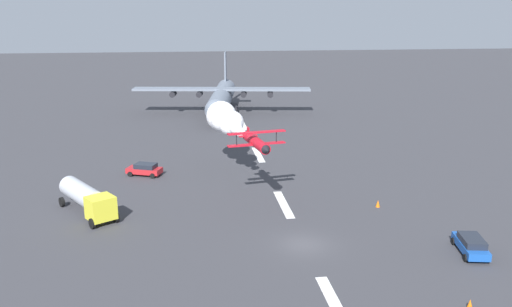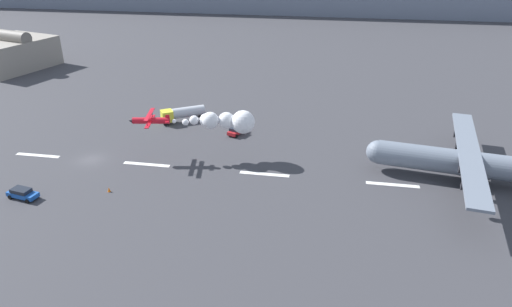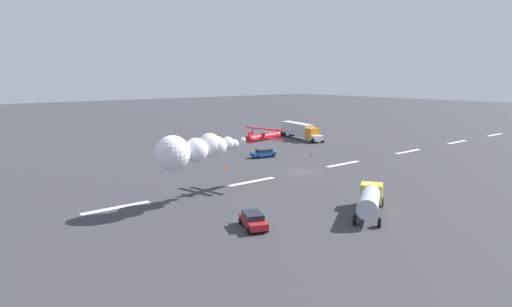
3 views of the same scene
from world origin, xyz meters
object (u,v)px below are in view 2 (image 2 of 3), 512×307
object	(u,v)px
stunt_biplane_red	(223,121)
fuel_tanker_truck	(182,113)
cargo_transport_plane	(460,161)
traffic_cone_far	(109,189)
airport_staff_sedan	(237,130)
followme_car_yellow	(22,193)

from	to	relation	value
stunt_biplane_red	fuel_tanker_truck	xyz separation A→B (m)	(-12.22, 14.91, -4.87)
cargo_transport_plane	traffic_cone_far	size ratio (longest dim) A/B	45.66
airport_staff_sedan	followme_car_yellow	bearing A→B (deg)	-131.88
cargo_transport_plane	stunt_biplane_red	xyz separation A→B (m)	(-37.60, 1.85, 3.30)
cargo_transport_plane	traffic_cone_far	bearing A→B (deg)	-166.23
airport_staff_sedan	cargo_transport_plane	bearing A→B (deg)	-17.77
cargo_transport_plane	stunt_biplane_red	world-z (taller)	cargo_transport_plane
airport_staff_sedan	traffic_cone_far	world-z (taller)	airport_staff_sedan
fuel_tanker_truck	traffic_cone_far	xyz separation A→B (m)	(-1.84, -29.42, -1.36)
stunt_biplane_red	followme_car_yellow	size ratio (longest dim) A/B	4.31
followme_car_yellow	airport_staff_sedan	size ratio (longest dim) A/B	1.05
cargo_transport_plane	fuel_tanker_truck	size ratio (longest dim) A/B	3.93
followme_car_yellow	cargo_transport_plane	bearing A→B (deg)	14.69
followme_car_yellow	stunt_biplane_red	bearing A→B (deg)	35.78
fuel_tanker_truck	followme_car_yellow	xyz separation A→B (m)	(-13.33, -33.32, -0.93)
stunt_biplane_red	traffic_cone_far	distance (m)	21.15
fuel_tanker_truck	cargo_transport_plane	bearing A→B (deg)	-18.59
stunt_biplane_red	followme_car_yellow	world-z (taller)	stunt_biplane_red
cargo_transport_plane	followme_car_yellow	distance (m)	65.33
airport_staff_sedan	stunt_biplane_red	bearing A→B (deg)	-90.46
stunt_biplane_red	traffic_cone_far	world-z (taller)	stunt_biplane_red
cargo_transport_plane	fuel_tanker_truck	bearing A→B (deg)	161.41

